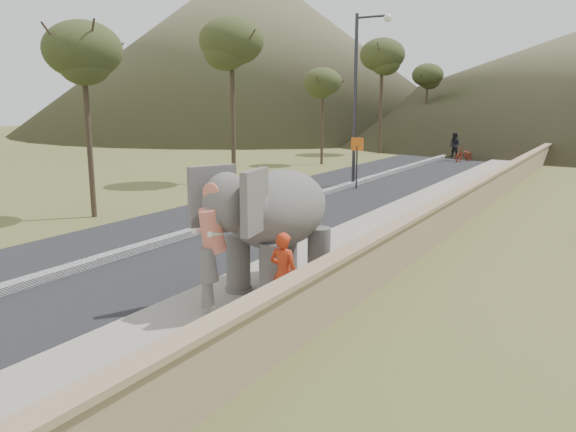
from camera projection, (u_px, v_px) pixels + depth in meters
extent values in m
plane|color=olive|center=(247.00, 309.00, 11.21)|extent=(160.00, 160.00, 0.00)
cube|color=black|center=(289.00, 206.00, 22.13)|extent=(7.00, 120.00, 0.03)
cube|color=black|center=(289.00, 203.00, 22.11)|extent=(0.35, 120.00, 0.22)
cube|color=#9E9687|center=(411.00, 217.00, 19.60)|extent=(3.00, 120.00, 0.15)
cube|color=tan|center=(460.00, 209.00, 18.68)|extent=(0.30, 120.00, 1.10)
cylinder|color=#2B2B30|center=(355.00, 102.00, 26.47)|extent=(0.16, 0.16, 8.00)
cylinder|color=#2B2B30|center=(373.00, 17.00, 25.30)|extent=(1.60, 0.10, 0.10)
sphere|color=#FFF2CC|center=(388.00, 18.00, 24.97)|extent=(0.36, 0.36, 0.36)
cylinder|color=#2D2D33|center=(357.00, 168.00, 26.19)|extent=(0.08, 0.08, 2.00)
cube|color=orange|center=(357.00, 144.00, 25.97)|extent=(0.60, 0.05, 0.60)
cone|color=brown|center=(249.00, 47.00, 74.31)|extent=(60.00, 60.00, 22.00)
imported|color=#B93013|center=(284.00, 274.00, 10.40)|extent=(0.58, 0.38, 1.58)
imported|color=maroon|center=(464.00, 155.00, 38.01)|extent=(1.22, 1.96, 0.97)
imported|color=black|center=(455.00, 145.00, 38.21)|extent=(1.00, 0.88, 1.71)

